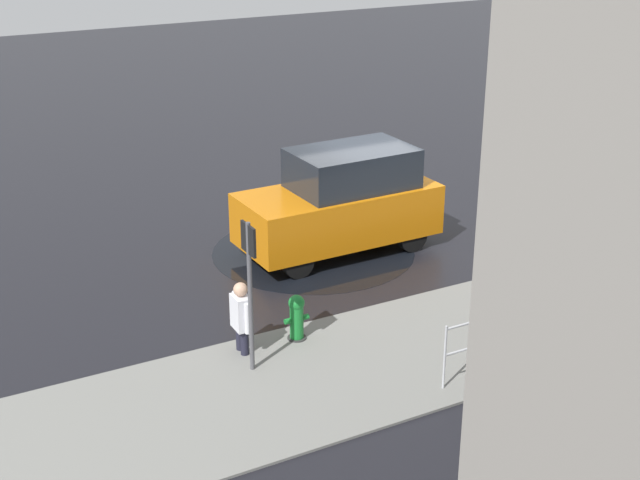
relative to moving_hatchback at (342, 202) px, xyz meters
name	(u,v)px	position (x,y,z in m)	size (l,w,h in m)	color
ground_plane	(378,240)	(-0.94, -0.11, -1.03)	(60.00, 60.00, 0.00)	black
kerb_strip	(512,322)	(-0.94, 4.09, -1.01)	(24.00, 3.20, 0.04)	slate
moving_hatchback	(342,202)	(0.00, 0.00, 0.00)	(3.93, 1.77, 2.06)	orange
fire_hydrant	(297,318)	(2.50, 2.92, -0.63)	(0.42, 0.31, 0.80)	#197A2D
pedestrian	(241,315)	(3.44, 2.90, -0.34)	(0.25, 0.57, 1.22)	silver
metal_railing	(622,296)	(-2.14, 5.27, -0.31)	(6.96, 0.04, 1.05)	#B7BABF
sign_post	(250,276)	(3.52, 3.45, 0.55)	(0.07, 0.44, 2.40)	#4C4C51
puddle_patch	(313,251)	(0.53, -0.20, -1.02)	(4.03, 4.03, 0.01)	black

